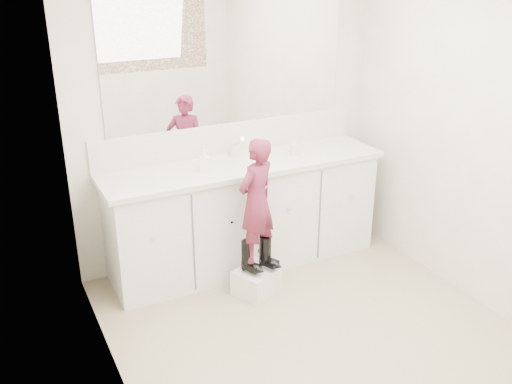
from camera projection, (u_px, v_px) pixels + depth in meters
floor at (324, 342)px, 3.81m from camera, size 3.00×3.00×0.00m
wall_back at (229, 115)px, 4.59m from camera, size 2.60×0.00×2.60m
wall_left at (113, 216)px, 2.81m from camera, size 0.00×3.00×3.00m
wall_right at (492, 144)px, 3.89m from camera, size 0.00×3.00×3.00m
vanity_cabinet at (244, 216)px, 4.66m from camera, size 2.20×0.55×0.85m
countertop at (245, 165)px, 4.47m from camera, size 2.28×0.58×0.04m
backsplash at (230, 138)px, 4.65m from camera, size 2.28×0.03×0.25m
mirror at (229, 60)px, 4.41m from camera, size 2.00×0.02×1.00m
faucet at (236, 151)px, 4.58m from camera, size 0.08×0.08×0.10m
cup at (295, 148)px, 4.64m from camera, size 0.13×0.13×0.10m
soap_bottle at (204, 160)px, 4.27m from camera, size 0.09×0.10×0.17m
step_stool at (256, 281)px, 4.34m from camera, size 0.39×0.37×0.20m
boot_left at (247, 257)px, 4.22m from camera, size 0.16×0.20×0.26m
boot_right at (265, 252)px, 4.28m from camera, size 0.16×0.20×0.26m
toddler at (256, 201)px, 4.08m from camera, size 0.40×0.34×0.93m
toothbrush at (265, 188)px, 4.08m from camera, size 0.13×0.07×0.06m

